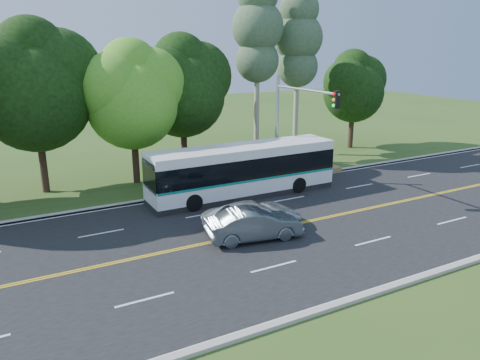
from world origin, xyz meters
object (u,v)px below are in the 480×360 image
suv (253,216)px  transit_bus (243,171)px  traffic_signal (294,115)px  sedan (254,224)px

suv → transit_bus: bearing=-21.3°
transit_bus → traffic_signal: bearing=-0.8°
traffic_signal → transit_bus: size_ratio=0.60×
sedan → suv: 1.28m
sedan → suv: bearing=-17.7°
traffic_signal → transit_bus: traffic_signal is taller
suv → sedan: bearing=154.7°
transit_bus → sedan: (-2.73, -6.09, -0.77)m
transit_bus → suv: 5.46m
traffic_signal → sedan: size_ratio=1.55×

